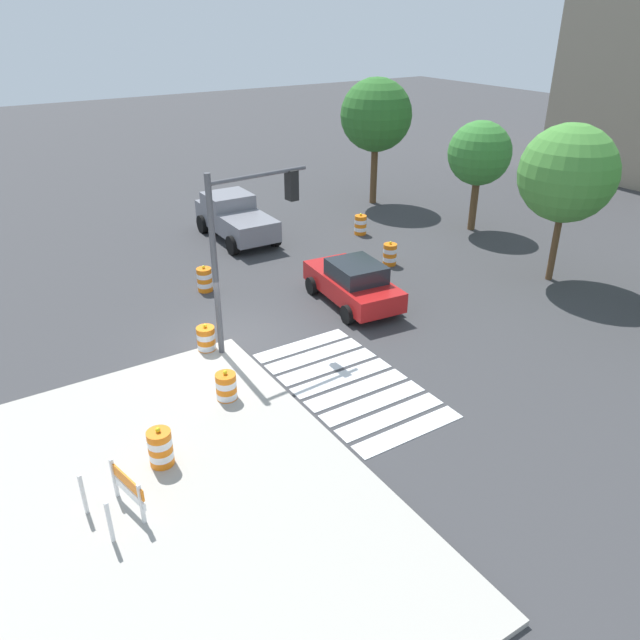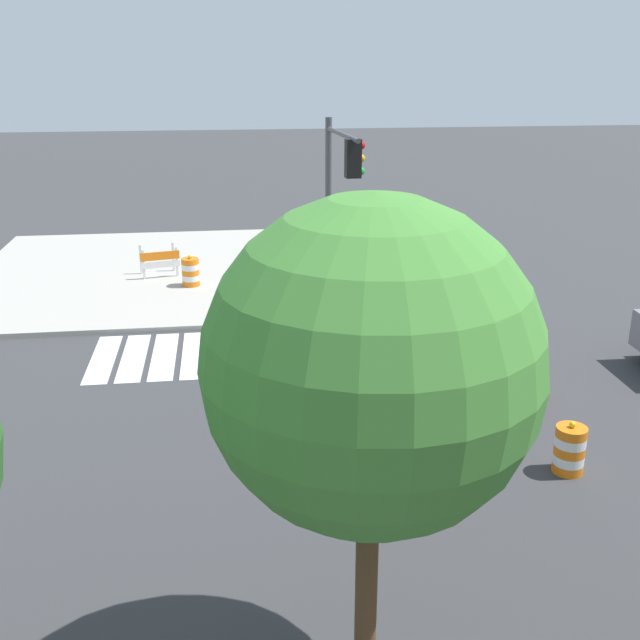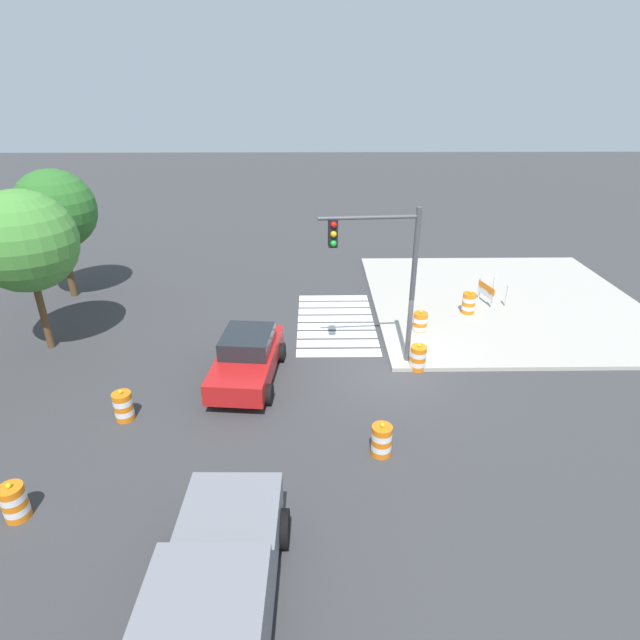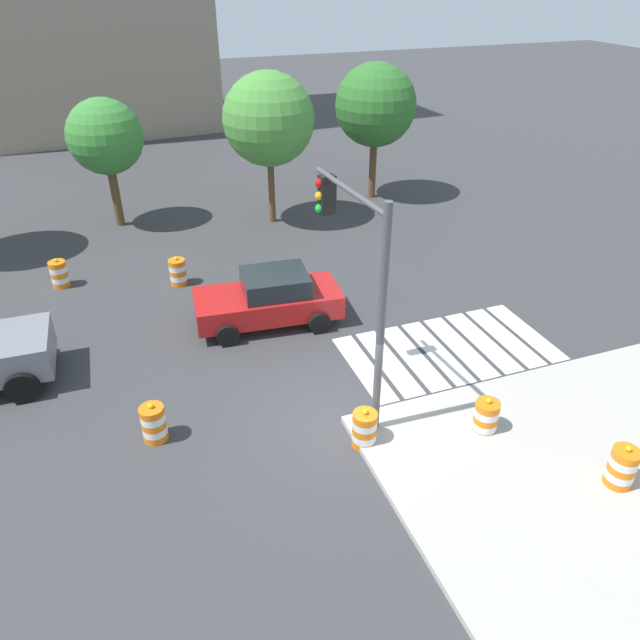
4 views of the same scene
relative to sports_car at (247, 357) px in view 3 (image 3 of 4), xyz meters
The scene contains 15 objects.
ground_plane 5.06m from the sports_car, 86.32° to the right, with size 120.00×120.00×0.00m, color #38383A.
sidewalk_corner 12.69m from the sports_car, 60.07° to the right, with size 12.00×12.00×0.15m, color #ADA89E.
crosswalk_stripes 5.42m from the sports_car, 36.36° to the right, with size 5.85×3.20×0.02m.
sports_car is the anchor object (origin of this frame).
pickup_truck 8.84m from the sports_car, behind, with size 5.19×2.42×1.92m.
traffic_barrel_near_corner 7.30m from the sports_car, 63.19° to the right, with size 0.56×0.56×1.02m.
traffic_barrel_crosswalk_end 7.61m from the sports_car, 142.02° to the left, with size 0.56×0.56×1.02m.
traffic_barrel_median_near 5.92m from the sports_car, 85.02° to the right, with size 0.56×0.56×1.02m.
traffic_barrel_median_far 5.65m from the sports_car, 133.99° to the right, with size 0.56×0.56×1.02m.
traffic_barrel_far_curb 4.13m from the sports_car, 122.92° to the left, with size 0.56×0.56×1.02m.
traffic_barrel_on_sidewalk 10.18m from the sports_car, 61.04° to the right, with size 0.56×0.56×1.02m.
construction_barricade 11.76m from the sports_car, 59.37° to the right, with size 1.37×1.03×1.00m.
traffic_light_pole 5.48m from the sports_car, 79.51° to the right, with size 0.58×3.29×5.50m.
street_tree_streetside_far 8.81m from the sports_car, 73.25° to the left, with size 3.57×3.57×5.96m.
street_tree_corner_lot 12.24m from the sports_car, 50.61° to the left, with size 3.50×3.50×5.84m.
Camera 3 is at (-15.01, 2.74, 9.21)m, focal length 28.16 mm.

